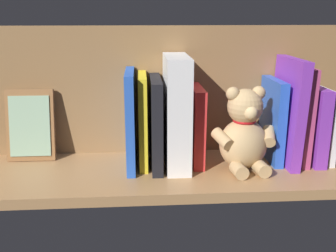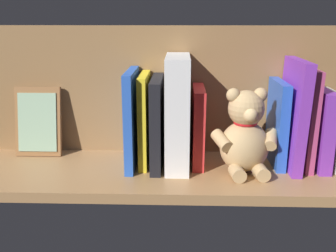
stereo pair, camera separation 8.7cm
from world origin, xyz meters
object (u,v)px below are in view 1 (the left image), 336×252
(book_0, at_px, (322,124))
(teddy_bear, at_px, (244,133))
(dictionary_thick_white, at_px, (177,112))
(picture_frame_leaning, at_px, (30,125))

(book_0, bearing_deg, teddy_bear, 14.95)
(book_0, height_order, teddy_bear, teddy_bear)
(book_0, relative_size, dictionary_thick_white, 0.68)
(picture_frame_leaning, bearing_deg, teddy_bear, 168.77)
(book_0, distance_m, dictionary_thick_white, 0.35)
(book_0, height_order, picture_frame_leaning, book_0)
(teddy_bear, bearing_deg, dictionary_thick_white, -20.90)
(book_0, height_order, dictionary_thick_white, dictionary_thick_white)
(dictionary_thick_white, xyz_separation_m, picture_frame_leaning, (0.34, -0.06, -0.04))
(teddy_bear, height_order, dictionary_thick_white, dictionary_thick_white)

